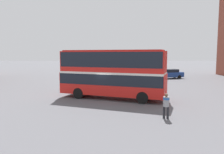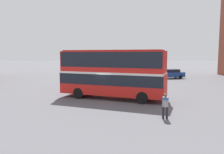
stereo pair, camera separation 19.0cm
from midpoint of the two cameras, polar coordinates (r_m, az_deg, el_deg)
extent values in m
plane|color=#5B5B60|center=(20.93, -0.34, -5.71)|extent=(240.00, 240.00, 0.00)
cube|color=red|center=(20.79, 0.26, -1.71)|extent=(10.23, 6.11, 2.03)
cube|color=red|center=(20.61, 0.26, 3.93)|extent=(10.06, 5.99, 2.05)
cube|color=black|center=(20.73, 0.26, -0.45)|extent=(10.15, 6.10, 1.00)
cube|color=black|center=(20.61, 0.26, 4.62)|extent=(9.93, 5.96, 1.40)
cube|color=silver|center=(20.67, 0.26, 1.17)|extent=(10.15, 6.10, 0.20)
cube|color=#B11A15|center=(20.60, 0.27, 6.92)|extent=(9.58, 5.65, 0.10)
cylinder|color=black|center=(21.13, 9.54, -4.24)|extent=(1.08, 0.67, 1.05)
cylinder|color=black|center=(18.98, 8.21, -5.38)|extent=(1.08, 0.67, 1.05)
cylinder|color=black|center=(23.13, -5.77, -3.30)|extent=(1.08, 0.67, 1.05)
cylinder|color=black|center=(21.19, -8.47, -4.19)|extent=(1.08, 0.67, 1.05)
cylinder|color=#232328|center=(14.95, 14.52, -9.09)|extent=(0.15, 0.15, 0.82)
cylinder|color=#232328|center=(15.03, 13.59, -8.98)|extent=(0.15, 0.15, 0.82)
cylinder|color=gray|center=(14.82, 14.12, -6.30)|extent=(0.54, 0.54, 0.65)
cylinder|color=#28569E|center=(14.77, 14.14, -5.52)|extent=(0.58, 0.58, 0.14)
sphere|color=brown|center=(14.73, 14.17, -4.63)|extent=(0.22, 0.22, 0.22)
cube|color=silver|center=(35.76, 8.65, 0.15)|extent=(4.36, 2.49, 0.77)
cube|color=black|center=(35.71, 8.40, 1.16)|extent=(2.39, 1.96, 0.48)
cylinder|color=black|center=(36.62, 10.64, -0.28)|extent=(0.65, 0.33, 0.62)
cylinder|color=black|center=(35.02, 10.72, -0.57)|extent=(0.65, 0.33, 0.62)
cylinder|color=black|center=(36.62, 6.66, -0.22)|extent=(0.65, 0.33, 0.62)
cylinder|color=black|center=(35.03, 6.56, -0.50)|extent=(0.65, 0.33, 0.62)
cube|color=navy|center=(39.51, 15.18, 0.63)|extent=(4.94, 2.70, 0.83)
cube|color=black|center=(39.55, 15.44, 1.60)|extent=(2.70, 2.07, 0.52)
cylinder|color=black|center=(38.17, 13.82, -0.08)|extent=(0.68, 0.35, 0.65)
cylinder|color=black|center=(39.60, 12.77, 0.16)|extent=(0.68, 0.35, 0.65)
cylinder|color=black|center=(39.56, 17.56, 0.03)|extent=(0.68, 0.35, 0.65)
cylinder|color=black|center=(40.95, 16.41, 0.25)|extent=(0.68, 0.35, 0.65)
camera|label=1|loc=(0.09, -89.74, 0.03)|focal=35.00mm
camera|label=2|loc=(0.09, 90.26, -0.03)|focal=35.00mm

